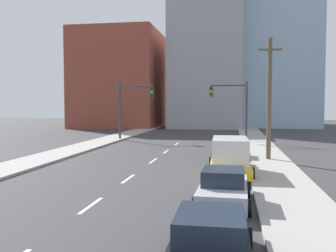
# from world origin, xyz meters

# --- Properties ---
(sidewalk_left) EXTENTS (3.05, 93.59, 0.17)m
(sidewalk_left) POSITION_xyz_m (-7.93, 46.79, 0.08)
(sidewalk_left) COLOR #9E9B93
(sidewalk_left) RESTS_ON ground
(sidewalk_right) EXTENTS (3.05, 93.59, 0.17)m
(sidewalk_right) POSITION_xyz_m (7.93, 46.79, 0.08)
(sidewalk_right) COLOR #9E9B93
(sidewalk_right) RESTS_ON ground
(lane_stripe_at_14m) EXTENTS (0.16, 2.40, 0.01)m
(lane_stripe_at_14m) POSITION_xyz_m (0.00, 14.13, 0.00)
(lane_stripe_at_14m) COLOR beige
(lane_stripe_at_14m) RESTS_ON ground
(lane_stripe_at_19m) EXTENTS (0.16, 2.40, 0.01)m
(lane_stripe_at_19m) POSITION_xyz_m (0.00, 19.48, 0.00)
(lane_stripe_at_19m) COLOR beige
(lane_stripe_at_19m) RESTS_ON ground
(lane_stripe_at_26m) EXTENTS (0.16, 2.40, 0.01)m
(lane_stripe_at_26m) POSITION_xyz_m (0.00, 25.93, 0.00)
(lane_stripe_at_26m) COLOR beige
(lane_stripe_at_26m) RESTS_ON ground
(lane_stripe_at_31m) EXTENTS (0.16, 2.40, 0.01)m
(lane_stripe_at_31m) POSITION_xyz_m (0.00, 31.05, 0.00)
(lane_stripe_at_31m) COLOR beige
(lane_stripe_at_31m) RESTS_ON ground
(lane_stripe_at_37m) EXTENTS (0.16, 2.40, 0.01)m
(lane_stripe_at_37m) POSITION_xyz_m (0.00, 37.48, 0.00)
(lane_stripe_at_37m) COLOR beige
(lane_stripe_at_37m) RESTS_ON ground
(building_brick_left) EXTENTS (14.00, 16.00, 16.58)m
(building_brick_left) POSITION_xyz_m (-14.10, 64.67, 8.29)
(building_brick_left) COLOR brown
(building_brick_left) RESTS_ON ground
(building_office_center) EXTENTS (12.00, 20.00, 26.70)m
(building_office_center) POSITION_xyz_m (1.06, 68.67, 13.35)
(building_office_center) COLOR #99999E
(building_office_center) RESTS_ON ground
(building_glass_right) EXTENTS (13.00, 20.00, 30.56)m
(building_glass_right) POSITION_xyz_m (13.35, 72.67, 15.28)
(building_glass_right) COLOR #99B7CC
(building_glass_right) RESTS_ON ground
(traffic_signal_left) EXTENTS (4.00, 0.35, 6.37)m
(traffic_signal_left) POSITION_xyz_m (-5.84, 40.60, 4.10)
(traffic_signal_left) COLOR #38383D
(traffic_signal_left) RESTS_ON ground
(traffic_signal_right) EXTENTS (4.00, 0.35, 6.37)m
(traffic_signal_right) POSITION_xyz_m (5.86, 40.60, 4.10)
(traffic_signal_right) COLOR #38383D
(traffic_signal_right) RESTS_ON ground
(utility_pole_right_mid) EXTENTS (1.60, 0.32, 8.56)m
(utility_pole_right_mid) POSITION_xyz_m (7.99, 27.17, 4.40)
(utility_pole_right_mid) COLOR brown
(utility_pole_right_mid) RESTS_ON ground
(sedan_black) EXTENTS (2.17, 4.61, 1.40)m
(sedan_black) POSITION_xyz_m (4.97, 9.15, 0.64)
(sedan_black) COLOR black
(sedan_black) RESTS_ON ground
(sedan_silver) EXTENTS (2.22, 4.45, 1.44)m
(sedan_silver) POSITION_xyz_m (5.15, 15.11, 0.66)
(sedan_silver) COLOR #B2B2BC
(sedan_silver) RESTS_ON ground
(box_truck_yellow) EXTENTS (2.57, 6.00, 2.09)m
(box_truck_yellow) POSITION_xyz_m (5.36, 21.64, 1.00)
(box_truck_yellow) COLOR gold
(box_truck_yellow) RESTS_ON ground
(sedan_brown) EXTENTS (2.27, 4.84, 1.41)m
(sedan_brown) POSITION_xyz_m (5.20, 28.28, 0.65)
(sedan_brown) COLOR brown
(sedan_brown) RESTS_ON ground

